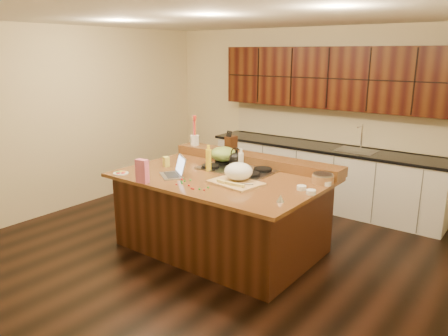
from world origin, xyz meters
The scene contains 36 objects.
room centered at (0.00, 0.00, 1.35)m, with size 5.52×5.02×2.72m.
island centered at (0.00, 0.00, 0.46)m, with size 2.40×1.60×0.92m.
back_ledge centered at (0.00, 0.70, 0.98)m, with size 2.40×0.30×0.12m, color black.
cooktop centered at (0.00, 0.30, 0.94)m, with size 0.92×0.52×0.05m.
back_counter centered at (0.30, 2.23, 0.98)m, with size 3.70×0.66×2.40m.
kettle centered at (0.00, 0.30, 1.05)m, with size 0.20×0.20×0.18m, color black.
green_bowl centered at (-0.30, 0.43, 1.06)m, with size 0.34×0.34×0.19m, color olive.
laptop centered at (-0.42, -0.33, 0.98)m, with size 0.42×0.40×0.23m.
oil_bottle centered at (-0.25, 0.07, 1.06)m, with size 0.07×0.07×0.27m, color yellow.
vinegar_bottle centered at (0.12, 0.22, 1.04)m, with size 0.06×0.06×0.25m, color silver.
wooden_tray centered at (0.32, -0.11, 1.02)m, with size 0.60×0.47×0.22m.
ramekin_a centered at (1.01, 0.07, 0.94)m, with size 0.10×0.10×0.04m, color white.
ramekin_b centered at (1.15, 0.00, 0.94)m, with size 0.10×0.10×0.04m, color white.
ramekin_c centered at (1.15, 0.38, 0.94)m, with size 0.10×0.10×0.04m, color white.
strainer_bowl centered at (1.08, 0.43, 0.97)m, with size 0.24×0.24×0.09m, color #996B3F.
kitchen_timer centered at (1.02, -0.39, 0.96)m, with size 0.08×0.08×0.07m, color silver.
pink_bag centered at (-0.52, -0.76, 1.05)m, with size 0.14×0.08×0.26m, color #D0627E.
candy_plate centered at (-1.00, -0.67, 0.93)m, with size 0.18×0.18×0.01m, color white.
package_box centered at (-0.81, -0.09, 0.98)m, with size 0.09×0.06×0.12m, color #E5DC50.
utensil_crock centered at (-1.02, 0.70, 1.11)m, with size 0.12×0.12×0.14m, color white.
knife_block centered at (-0.37, 0.70, 1.14)m, with size 0.10×0.16×0.20m, color black.
gumdrop_0 centered at (-0.24, -0.42, 0.93)m, with size 0.02×0.02×0.02m, color red.
gumdrop_1 centered at (-0.14, -0.53, 0.93)m, with size 0.02×0.02×0.02m, color #198C26.
gumdrop_2 centered at (-0.16, -0.60, 0.93)m, with size 0.02×0.02×0.02m, color red.
gumdrop_3 centered at (-0.26, -0.39, 0.93)m, with size 0.02×0.02×0.02m, color #198C26.
gumdrop_4 centered at (-0.24, -0.42, 0.93)m, with size 0.02×0.02×0.02m, color red.
gumdrop_5 centered at (0.15, -0.58, 0.93)m, with size 0.02×0.02×0.02m, color #198C26.
gumdrop_6 centered at (-0.02, -0.54, 0.93)m, with size 0.02×0.02×0.02m, color red.
gumdrop_7 centered at (-0.19, -0.49, 0.93)m, with size 0.02×0.02×0.02m, color #198C26.
gumdrop_8 centered at (0.09, -0.61, 0.93)m, with size 0.02×0.02×0.02m, color red.
gumdrop_9 centered at (-0.14, -0.39, 0.93)m, with size 0.02×0.02×0.02m, color #198C26.
gumdrop_10 centered at (0.21, -0.57, 0.93)m, with size 0.02×0.02×0.02m, color red.
gumdrop_11 centered at (0.19, -0.48, 0.93)m, with size 0.02×0.02×0.02m, color #198C26.
gumdrop_12 centered at (-0.03, -0.55, 0.93)m, with size 0.02×0.02×0.02m, color red.
gumdrop_13 centered at (-0.17, -0.45, 0.93)m, with size 0.02×0.02×0.02m, color #198C26.
gumdrop_14 centered at (0.07, -0.61, 0.93)m, with size 0.02×0.02×0.02m, color red.
Camera 1 is at (3.00, -3.91, 2.33)m, focal length 35.00 mm.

